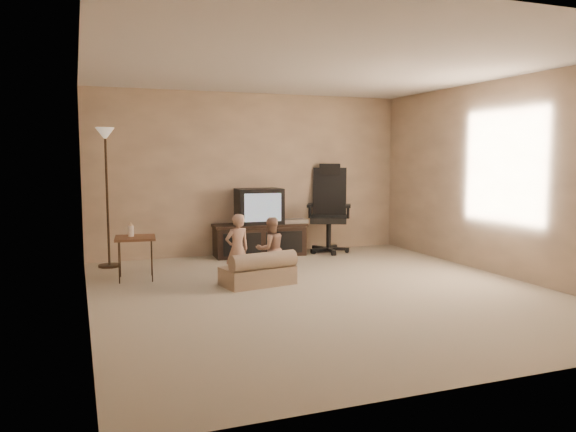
% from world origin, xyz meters
% --- Properties ---
extents(floor, '(5.50, 5.50, 0.00)m').
position_xyz_m(floor, '(0.00, 0.00, 0.00)').
color(floor, '#B7AA92').
rests_on(floor, ground).
extents(room_shell, '(5.50, 5.50, 5.50)m').
position_xyz_m(room_shell, '(0.00, 0.00, 1.52)').
color(room_shell, silver).
rests_on(room_shell, floor).
extents(tv_stand, '(1.47, 0.61, 1.04)m').
position_xyz_m(tv_stand, '(0.05, 2.49, 0.43)').
color(tv_stand, black).
rests_on(tv_stand, floor).
extents(office_chair, '(0.87, 0.89, 1.41)m').
position_xyz_m(office_chair, '(1.20, 2.43, 0.51)').
color(office_chair, black).
rests_on(office_chair, floor).
extents(side_table, '(0.53, 0.53, 0.72)m').
position_xyz_m(side_table, '(-1.91, 1.41, 0.52)').
color(side_table, brown).
rests_on(side_table, floor).
extents(floor_lamp, '(0.30, 0.30, 1.91)m').
position_xyz_m(floor_lamp, '(-2.18, 2.36, 1.40)').
color(floor_lamp, '#2E2014').
rests_on(floor_lamp, floor).
extents(child_sofa, '(0.91, 0.62, 0.41)m').
position_xyz_m(child_sofa, '(-0.57, 0.56, 0.17)').
color(child_sofa, tan).
rests_on(child_sofa, floor).
extents(toddler_left, '(0.36, 0.29, 0.85)m').
position_xyz_m(toddler_left, '(-0.82, 0.65, 0.43)').
color(toddler_left, tan).
rests_on(toddler_left, floor).
extents(toddler_right, '(0.40, 0.24, 0.78)m').
position_xyz_m(toddler_right, '(-0.36, 0.76, 0.39)').
color(toddler_right, tan).
rests_on(toddler_right, floor).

